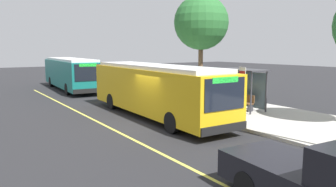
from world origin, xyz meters
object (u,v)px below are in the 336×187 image
Objects in this scene: transit_bus_main at (155,88)px; route_sign_post at (242,86)px; transit_bus_second at (70,73)px; waiting_bench at (242,102)px; pedestrian_commuter at (218,96)px.

transit_bus_main is 4.87m from route_sign_post.
transit_bus_second reaches higher than waiting_bench.
waiting_bench is (16.78, 5.34, -0.98)m from transit_bus_second.
transit_bus_main is 3.74m from pedestrian_commuter.
transit_bus_second is at bearing -179.22° from transit_bus_main.
waiting_bench is 1.88m from pedestrian_commuter.
transit_bus_main is 0.98× the size of transit_bus_second.
transit_bus_second is 16.95m from pedestrian_commuter.
route_sign_post is (2.21, -2.43, 1.32)m from waiting_bench.
waiting_bench is at bearing 83.64° from pedestrian_commuter.
transit_bus_main reaches higher than pedestrian_commuter.
transit_bus_main and transit_bus_second have the same top height.
route_sign_post is (4.03, 2.71, 0.34)m from transit_bus_main.
transit_bus_second is 7.41× the size of waiting_bench.
transit_bus_second is at bearing -171.28° from route_sign_post.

